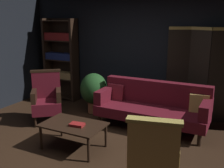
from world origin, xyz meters
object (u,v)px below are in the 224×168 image
at_px(armchair_gilt_accent, 154,158).
at_px(potted_plant, 94,90).
at_px(armchair_wing_left, 47,98).
at_px(velvet_couch, 153,105).
at_px(coffee_table, 73,127).
at_px(folding_screen, 198,73).
at_px(book_red_leather, 77,125).
at_px(bookshelf, 61,58).

height_order(armchair_gilt_accent, potted_plant, armchair_gilt_accent).
bearing_deg(armchair_wing_left, velvet_couch, 18.26).
xyz_separation_m(velvet_couch, potted_plant, (-1.43, 0.20, 0.07)).
bearing_deg(coffee_table, armchair_gilt_accent, -20.27).
distance_m(folding_screen, armchair_wing_left, 3.11).
bearing_deg(coffee_table, folding_screen, 55.13).
distance_m(folding_screen, armchair_gilt_accent, 2.82).
height_order(potted_plant, book_red_leather, potted_plant).
bearing_deg(armchair_wing_left, book_red_leather, -31.56).
bearing_deg(armchair_gilt_accent, book_red_leather, 159.72).
distance_m(armchair_gilt_accent, armchair_wing_left, 2.98).
relative_size(armchair_gilt_accent, book_red_leather, 4.66).
distance_m(armchair_wing_left, book_red_leather, 1.47).
relative_size(coffee_table, armchair_gilt_accent, 0.96).
bearing_deg(potted_plant, armchair_gilt_accent, -46.01).
xyz_separation_m(coffee_table, armchair_wing_left, (-1.15, 0.73, 0.12)).
bearing_deg(coffee_table, armchair_wing_left, 147.57).
distance_m(bookshelf, velvet_couch, 2.87).
bearing_deg(bookshelf, velvet_couch, -15.41).
bearing_deg(armchair_wing_left, potted_plant, 55.53).
bearing_deg(armchair_wing_left, armchair_gilt_accent, -25.80).
relative_size(velvet_couch, armchair_wing_left, 2.04).
height_order(armchair_wing_left, potted_plant, armchair_wing_left).
xyz_separation_m(armchair_gilt_accent, book_red_leather, (-1.43, 0.53, -0.05)).
bearing_deg(armchair_gilt_accent, potted_plant, 133.99).
xyz_separation_m(folding_screen, coffee_table, (-1.54, -2.21, -0.61)).
relative_size(armchair_gilt_accent, armchair_wing_left, 1.00).
xyz_separation_m(bookshelf, potted_plant, (1.27, -0.55, -0.55)).
xyz_separation_m(armchair_gilt_accent, potted_plant, (-2.09, 2.16, 0.03)).
height_order(bookshelf, book_red_leather, bookshelf).
height_order(bookshelf, potted_plant, bookshelf).
height_order(armchair_wing_left, book_red_leather, armchair_wing_left).
xyz_separation_m(velvet_couch, armchair_wing_left, (-2.02, -0.67, 0.04)).
relative_size(bookshelf, potted_plant, 2.29).
xyz_separation_m(bookshelf, armchair_gilt_accent, (3.36, -2.71, -0.58)).
distance_m(coffee_table, potted_plant, 1.70).
relative_size(folding_screen, armchair_wing_left, 1.83).
height_order(velvet_couch, potted_plant, potted_plant).
height_order(bookshelf, armchair_wing_left, bookshelf).
bearing_deg(velvet_couch, book_red_leather, -118.31).
relative_size(bookshelf, book_red_leather, 9.19).
relative_size(folding_screen, velvet_couch, 0.90).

